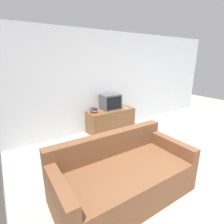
{
  "coord_description": "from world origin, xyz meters",
  "views": [
    {
      "loc": [
        -2.04,
        -1.05,
        1.9
      ],
      "look_at": [
        0.07,
        2.14,
        0.74
      ],
      "focal_mm": 28.0,
      "sensor_mm": 36.0,
      "label": 1
    }
  ],
  "objects_px": {
    "book_stack": "(94,110)",
    "remote_on_stand": "(126,108)",
    "tv_stand": "(111,120)",
    "television": "(111,102)",
    "couch": "(123,177)"
  },
  "relations": [
    {
      "from": "tv_stand",
      "to": "book_stack",
      "type": "relative_size",
      "value": 6.54
    },
    {
      "from": "television",
      "to": "remote_on_stand",
      "type": "relative_size",
      "value": 2.74
    },
    {
      "from": "remote_on_stand",
      "to": "book_stack",
      "type": "bearing_deg",
      "value": 169.8
    },
    {
      "from": "couch",
      "to": "book_stack",
      "type": "relative_size",
      "value": 9.98
    },
    {
      "from": "couch",
      "to": "book_stack",
      "type": "bearing_deg",
      "value": 73.22
    },
    {
      "from": "television",
      "to": "remote_on_stand",
      "type": "distance_m",
      "value": 0.45
    },
    {
      "from": "television",
      "to": "couch",
      "type": "distance_m",
      "value": 2.54
    },
    {
      "from": "tv_stand",
      "to": "remote_on_stand",
      "type": "height_order",
      "value": "remote_on_stand"
    },
    {
      "from": "tv_stand",
      "to": "television",
      "type": "distance_m",
      "value": 0.51
    },
    {
      "from": "book_stack",
      "to": "remote_on_stand",
      "type": "relative_size",
      "value": 1.03
    },
    {
      "from": "television",
      "to": "remote_on_stand",
      "type": "bearing_deg",
      "value": -31.96
    },
    {
      "from": "tv_stand",
      "to": "television",
      "type": "relative_size",
      "value": 2.46
    },
    {
      "from": "television",
      "to": "book_stack",
      "type": "distance_m",
      "value": 0.57
    },
    {
      "from": "book_stack",
      "to": "remote_on_stand",
      "type": "xyz_separation_m",
      "value": [
        0.9,
        -0.16,
        -0.05
      ]
    },
    {
      "from": "tv_stand",
      "to": "couch",
      "type": "height_order",
      "value": "couch"
    }
  ]
}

